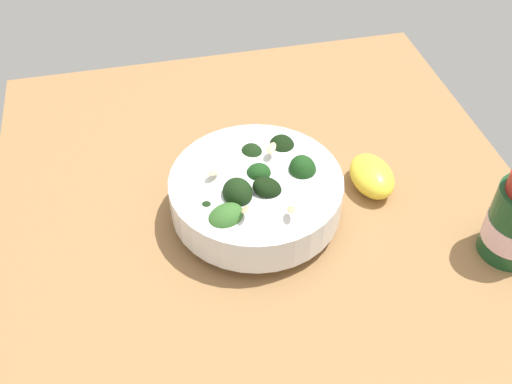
% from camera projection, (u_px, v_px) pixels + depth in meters
% --- Properties ---
extents(ground_plane, '(0.68, 0.68, 0.05)m').
position_uv_depth(ground_plane, '(261.00, 207.00, 0.78)').
color(ground_plane, '#996D42').
extents(bowl_of_broccoli, '(0.21, 0.21, 0.09)m').
position_uv_depth(bowl_of_broccoli, '(256.00, 192.00, 0.71)').
color(bowl_of_broccoli, white).
rests_on(bowl_of_broccoli, ground_plane).
extents(lemon_wedge, '(0.08, 0.06, 0.04)m').
position_uv_depth(lemon_wedge, '(372.00, 176.00, 0.76)').
color(lemon_wedge, yellow).
rests_on(lemon_wedge, ground_plane).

